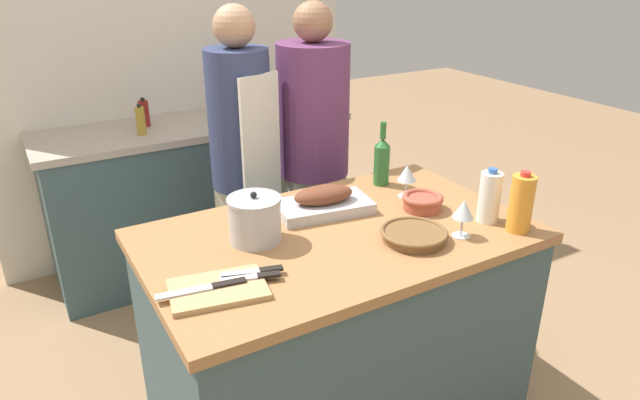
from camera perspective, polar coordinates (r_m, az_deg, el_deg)
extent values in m
cube|color=#3D565B|center=(2.39, 1.63, -13.44)|extent=(1.40, 0.85, 0.87)
cube|color=#A37042|center=(2.15, 1.76, -3.66)|extent=(1.44, 0.87, 0.04)
cube|color=#3D565B|center=(3.69, -11.79, 0.29)|extent=(1.79, 0.58, 0.90)
cube|color=#ADA393|center=(3.53, -12.41, 7.28)|extent=(1.85, 0.60, 0.04)
cube|color=silver|center=(3.78, -14.65, 13.72)|extent=(2.35, 0.10, 2.55)
cube|color=#BCBCC1|center=(2.29, 0.36, -0.68)|extent=(0.40, 0.26, 0.04)
ellipsoid|color=brown|center=(2.26, 0.36, 0.52)|extent=(0.26, 0.16, 0.07)
cylinder|color=brown|center=(2.10, 9.37, -3.57)|extent=(0.23, 0.23, 0.03)
torus|color=brown|center=(2.09, 9.39, -3.17)|extent=(0.25, 0.25, 0.02)
cube|color=tan|center=(1.80, -10.18, -8.77)|extent=(0.33, 0.25, 0.02)
cylinder|color=#B7B7BC|center=(2.05, -6.53, -2.09)|extent=(0.19, 0.19, 0.15)
cylinder|color=#B7B7BC|center=(2.02, -6.64, 0.04)|extent=(0.19, 0.19, 0.01)
sphere|color=black|center=(2.01, -6.67, 0.51)|extent=(0.02, 0.02, 0.02)
cylinder|color=#A84C38|center=(2.35, 10.14, -0.31)|extent=(0.15, 0.15, 0.05)
torus|color=#A84C38|center=(2.34, 10.18, 0.25)|extent=(0.17, 0.17, 0.02)
cylinder|color=orange|center=(2.23, 19.47, -0.35)|extent=(0.09, 0.09, 0.22)
cylinder|color=red|center=(2.19, 19.88, 2.47)|extent=(0.04, 0.04, 0.02)
cylinder|color=white|center=(2.28, 16.59, 0.27)|extent=(0.08, 0.08, 0.20)
cylinder|color=#3360B2|center=(2.24, 16.91, 2.80)|extent=(0.03, 0.03, 0.02)
cylinder|color=#28662D|center=(2.55, 6.18, 3.47)|extent=(0.07, 0.07, 0.18)
cone|color=#28662D|center=(2.52, 6.29, 5.75)|extent=(0.07, 0.07, 0.03)
cylinder|color=#28662D|center=(2.50, 6.34, 6.94)|extent=(0.03, 0.03, 0.07)
cylinder|color=silver|center=(2.17, 13.90, -3.47)|extent=(0.07, 0.07, 0.00)
cylinder|color=silver|center=(2.15, 14.00, -2.58)|extent=(0.01, 0.01, 0.07)
cone|color=silver|center=(2.12, 14.18, -0.89)|extent=(0.08, 0.08, 0.07)
cylinder|color=silver|center=(2.47, 8.55, 0.41)|extent=(0.07, 0.07, 0.00)
cylinder|color=silver|center=(2.45, 8.60, 1.20)|extent=(0.01, 0.01, 0.07)
cone|color=silver|center=(2.43, 8.69, 2.70)|extent=(0.08, 0.08, 0.07)
cube|color=#B7B7BC|center=(1.79, -13.44, -8.94)|extent=(0.17, 0.06, 0.01)
cube|color=black|center=(1.80, -9.07, -8.20)|extent=(0.11, 0.04, 0.01)
cube|color=#B7B7BC|center=(1.85, -7.97, -7.27)|extent=(0.13, 0.06, 0.01)
cube|color=black|center=(1.86, -4.91, -6.90)|extent=(0.08, 0.05, 0.01)
cube|color=#B7B7BC|center=(1.83, -8.14, -7.73)|extent=(0.12, 0.07, 0.01)
cube|color=black|center=(1.83, -5.15, -7.45)|extent=(0.08, 0.05, 0.01)
cube|color=#333842|center=(3.70, -6.41, 9.26)|extent=(0.18, 0.14, 0.06)
cylinder|color=#B7B7BC|center=(3.67, -6.80, 10.55)|extent=(0.13, 0.13, 0.11)
cube|color=#333842|center=(3.70, -5.60, 11.31)|extent=(0.05, 0.08, 0.19)
cube|color=#333842|center=(3.64, -6.61, 13.42)|extent=(0.17, 0.08, 0.10)
cylinder|color=#B28E2D|center=(3.34, -17.49, 7.54)|extent=(0.05, 0.05, 0.16)
cylinder|color=black|center=(3.32, -17.68, 8.98)|extent=(0.02, 0.02, 0.02)
cylinder|color=maroon|center=(3.50, -17.17, 8.26)|extent=(0.06, 0.06, 0.15)
cylinder|color=black|center=(3.48, -17.34, 9.58)|extent=(0.02, 0.02, 0.02)
cube|color=beige|center=(3.06, -7.28, -5.45)|extent=(0.28, 0.24, 0.80)
cylinder|color=navy|center=(2.78, -8.06, 7.96)|extent=(0.30, 0.30, 0.67)
sphere|color=tan|center=(2.69, -8.60, 16.84)|extent=(0.19, 0.19, 0.19)
cube|color=silver|center=(2.73, -5.83, 3.61)|extent=(0.23, 0.09, 0.85)
cube|color=beige|center=(3.19, -0.63, -3.91)|extent=(0.32, 0.24, 0.80)
cylinder|color=#663360|center=(2.93, -0.69, 8.98)|extent=(0.37, 0.37, 0.67)
sphere|color=#996B4C|center=(2.85, -0.73, 17.41)|extent=(0.19, 0.19, 0.19)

